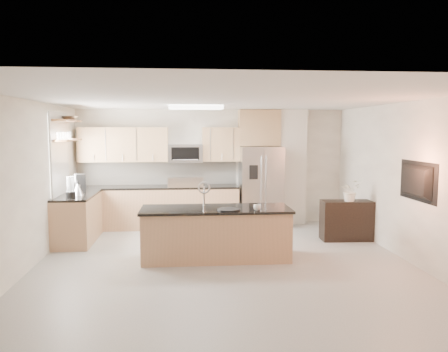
{
  "coord_description": "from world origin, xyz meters",
  "views": [
    {
      "loc": [
        -0.63,
        -6.63,
        2.14
      ],
      "look_at": [
        0.1,
        1.3,
        1.3
      ],
      "focal_mm": 35.0,
      "sensor_mm": 36.0,
      "label": 1
    }
  ],
  "objects": [
    {
      "name": "ceiling_fixture",
      "position": [
        -0.4,
        1.6,
        2.56
      ],
      "size": [
        1.0,
        0.5,
        0.06
      ],
      "primitive_type": "cube",
      "color": "white",
      "rests_on": "ceiling"
    },
    {
      "name": "left_counter",
      "position": [
        -2.67,
        1.85,
        0.46
      ],
      "size": [
        0.66,
        1.5,
        0.92
      ],
      "color": "tan",
      "rests_on": "floor"
    },
    {
      "name": "cup",
      "position": [
        0.54,
        0.21,
        0.9
      ],
      "size": [
        0.15,
        0.15,
        0.09
      ],
      "primitive_type": "imported",
      "rotation": [
        0.0,
        0.0,
        0.27
      ],
      "color": "white",
      "rests_on": "island"
    },
    {
      "name": "credenza",
      "position": [
        2.52,
        1.49,
        0.39
      ],
      "size": [
        0.98,
        0.45,
        0.77
      ],
      "primitive_type": "cube",
      "rotation": [
        0.0,
        0.0,
        -0.04
      ],
      "color": "black",
      "rests_on": "floor"
    },
    {
      "name": "island",
      "position": [
        -0.11,
        0.48,
        0.43
      ],
      "size": [
        2.48,
        0.92,
        1.28
      ],
      "rotation": [
        0.0,
        0.0,
        -0.01
      ],
      "color": "tan",
      "rests_on": "floor"
    },
    {
      "name": "partition_column",
      "position": [
        1.82,
        3.1,
        1.3
      ],
      "size": [
        0.6,
        0.3,
        2.6
      ],
      "primitive_type": "cube",
      "color": "silver",
      "rests_on": "floor"
    },
    {
      "name": "shelf_upper",
      "position": [
        -2.85,
        1.95,
        2.32
      ],
      "size": [
        0.3,
        1.2,
        0.04
      ],
      "primitive_type": "cube",
      "color": "brown",
      "rests_on": "wall_left"
    },
    {
      "name": "bowl",
      "position": [
        -2.85,
        2.15,
        2.39
      ],
      "size": [
        0.5,
        0.5,
        0.1
      ],
      "primitive_type": "imported",
      "rotation": [
        0.0,
        0.0,
        -0.28
      ],
      "color": "#ACACAE",
      "rests_on": "shelf_upper"
    },
    {
      "name": "range",
      "position": [
        -0.6,
        2.92,
        0.47
      ],
      "size": [
        0.76,
        0.64,
        1.14
      ],
      "color": "black",
      "rests_on": "floor"
    },
    {
      "name": "floor",
      "position": [
        0.0,
        0.0,
        0.0
      ],
      "size": [
        6.5,
        6.5,
        0.0
      ],
      "primitive_type": "plane",
      "color": "#AEACA5",
      "rests_on": "ground"
    },
    {
      "name": "microwave",
      "position": [
        -0.6,
        3.04,
        1.63
      ],
      "size": [
        0.76,
        0.4,
        0.4
      ],
      "color": "#ACACAE",
      "rests_on": "upper_cabinets"
    },
    {
      "name": "refrigerator",
      "position": [
        1.06,
        2.87,
        0.89
      ],
      "size": [
        0.92,
        0.78,
        1.78
      ],
      "color": "#ACACAE",
      "rests_on": "floor"
    },
    {
      "name": "wall_back",
      "position": [
        0.0,
        3.25,
        1.3
      ],
      "size": [
        6.0,
        0.02,
        2.6
      ],
      "primitive_type": "cube",
      "color": "white",
      "rests_on": "floor"
    },
    {
      "name": "television",
      "position": [
        2.91,
        -0.2,
        1.35
      ],
      "size": [
        0.14,
        1.08,
        0.62
      ],
      "primitive_type": "imported",
      "rotation": [
        0.0,
        0.0,
        1.57
      ],
      "color": "black",
      "rests_on": "wall_right"
    },
    {
      "name": "kettle",
      "position": [
        -2.62,
        1.71,
        1.04
      ],
      "size": [
        0.22,
        0.22,
        0.27
      ],
      "color": "#ACACAE",
      "rests_on": "left_counter"
    },
    {
      "name": "wall_front",
      "position": [
        0.0,
        -3.25,
        1.3
      ],
      "size": [
        6.0,
        0.02,
        2.6
      ],
      "primitive_type": "cube",
      "color": "white",
      "rests_on": "floor"
    },
    {
      "name": "back_counter",
      "position": [
        -1.23,
        2.93,
        0.47
      ],
      "size": [
        3.55,
        0.66,
        1.44
      ],
      "color": "tan",
      "rests_on": "floor"
    },
    {
      "name": "shelf_lower",
      "position": [
        -2.85,
        1.95,
        1.95
      ],
      "size": [
        0.3,
        1.2,
        0.04
      ],
      "primitive_type": "cube",
      "color": "brown",
      "rests_on": "wall_left"
    },
    {
      "name": "window",
      "position": [
        -2.98,
        1.85,
        1.65
      ],
      "size": [
        0.04,
        1.15,
        1.65
      ],
      "color": "white",
      "rests_on": "wall_left"
    },
    {
      "name": "upper_cabinets",
      "position": [
        -1.3,
        3.09,
        1.83
      ],
      "size": [
        3.5,
        0.33,
        0.75
      ],
      "color": "tan",
      "rests_on": "wall_back"
    },
    {
      "name": "blender",
      "position": [
        -2.68,
        1.39,
        1.09
      ],
      "size": [
        0.17,
        0.17,
        0.39
      ],
      "color": "black",
      "rests_on": "left_counter"
    },
    {
      "name": "wall_left",
      "position": [
        -3.0,
        0.0,
        1.3
      ],
      "size": [
        0.02,
        6.5,
        2.6
      ],
      "primitive_type": "cube",
      "color": "white",
      "rests_on": "floor"
    },
    {
      "name": "flower_vase",
      "position": [
        2.55,
        1.42,
        1.09
      ],
      "size": [
        0.7,
        0.65,
        0.63
      ],
      "primitive_type": "imported",
      "rotation": [
        0.0,
        0.0,
        0.33
      ],
      "color": "white",
      "rests_on": "credenza"
    },
    {
      "name": "platter",
      "position": [
        0.08,
        0.27,
        0.87
      ],
      "size": [
        0.4,
        0.4,
        0.02
      ],
      "primitive_type": "cylinder",
      "rotation": [
        0.0,
        0.0,
        0.08
      ],
      "color": "black",
      "rests_on": "island"
    },
    {
      "name": "ceiling",
      "position": [
        0.0,
        0.0,
        2.6
      ],
      "size": [
        6.0,
        6.5,
        0.02
      ],
      "primitive_type": "cube",
      "color": "silver",
      "rests_on": "wall_back"
    },
    {
      "name": "wall_right",
      "position": [
        3.0,
        0.0,
        1.3
      ],
      "size": [
        0.02,
        6.5,
        2.6
      ],
      "primitive_type": "cube",
      "color": "white",
      "rests_on": "floor"
    },
    {
      "name": "coffee_maker",
      "position": [
        -2.69,
        2.2,
        1.09
      ],
      "size": [
        0.26,
        0.28,
        0.35
      ],
      "color": "black",
      "rests_on": "left_counter"
    }
  ]
}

